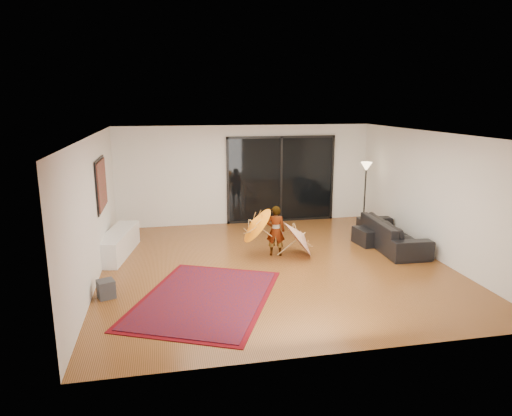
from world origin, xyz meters
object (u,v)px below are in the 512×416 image
object	(u,v)px
sofa	(392,233)
child	(276,231)
ottoman	(371,236)
media_console	(118,243)

from	to	relation	value
sofa	child	world-z (taller)	child
sofa	ottoman	bearing A→B (deg)	50.67
media_console	ottoman	xyz separation A→B (m)	(5.83, -0.35, -0.07)
media_console	sofa	xyz separation A→B (m)	(6.20, -0.67, 0.06)
media_console	ottoman	bearing A→B (deg)	7.38
sofa	child	bearing A→B (deg)	92.71
media_console	child	xyz separation A→B (m)	(3.41, -0.69, 0.29)
media_console	child	distance (m)	3.49
child	sofa	bearing A→B (deg)	-164.75
media_console	sofa	size ratio (longest dim) A/B	0.85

